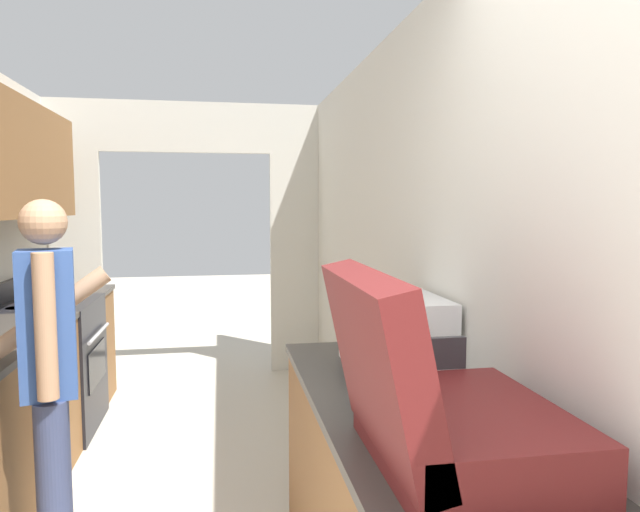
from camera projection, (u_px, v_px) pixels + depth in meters
name	position (u px, v px, depth m)	size (l,w,h in m)	color
wall_right	(430.00, 277.00, 2.61)	(0.06, 6.89, 2.50)	silver
wall_far_with_doorway	(188.00, 221.00, 5.20)	(2.81, 0.06, 2.50)	silver
range_oven	(49.00, 366.00, 3.96)	(0.66, 0.78, 1.05)	black
person	(50.00, 381.00, 2.34)	(0.52, 0.43, 1.61)	#384266
suitcase	(436.00, 410.00, 1.45)	(0.55, 0.63, 0.51)	#5B1919
microwave	(395.00, 333.00, 2.35)	(0.39, 0.44, 0.29)	white
knife	(61.00, 289.00, 4.52)	(0.14, 0.30, 0.02)	#B7B7BC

